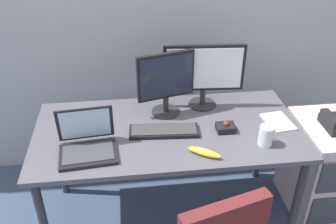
{
  "coord_description": "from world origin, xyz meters",
  "views": [
    {
      "loc": [
        -0.22,
        -1.86,
        2.04
      ],
      "look_at": [
        0.0,
        0.0,
        0.86
      ],
      "focal_mm": 40.44,
      "sensor_mm": 36.0,
      "label": 1
    }
  ],
  "objects_px": {
    "monitor_side": "(166,81)",
    "laptop": "(87,143)",
    "monitor_main": "(204,72)",
    "paper_notepad": "(278,122)",
    "banana": "(204,152)",
    "trackball_mouse": "(226,127)",
    "coffee_mug": "(267,136)",
    "file_cabinet": "(324,167)",
    "keyboard": "(164,131)"
  },
  "relations": [
    {
      "from": "coffee_mug",
      "to": "paper_notepad",
      "type": "relative_size",
      "value": 0.57
    },
    {
      "from": "laptop",
      "to": "coffee_mug",
      "type": "distance_m",
      "value": 1.0
    },
    {
      "from": "coffee_mug",
      "to": "file_cabinet",
      "type": "bearing_deg",
      "value": 20.33
    },
    {
      "from": "keyboard",
      "to": "file_cabinet",
      "type": "bearing_deg",
      "value": 1.07
    },
    {
      "from": "laptop",
      "to": "banana",
      "type": "relative_size",
      "value": 1.75
    },
    {
      "from": "banana",
      "to": "keyboard",
      "type": "bearing_deg",
      "value": 129.27
    },
    {
      "from": "trackball_mouse",
      "to": "monitor_main",
      "type": "bearing_deg",
      "value": 104.85
    },
    {
      "from": "laptop",
      "to": "banana",
      "type": "height_order",
      "value": "laptop"
    },
    {
      "from": "monitor_side",
      "to": "laptop",
      "type": "xyz_separation_m",
      "value": [
        -0.47,
        -0.34,
        -0.17
      ]
    },
    {
      "from": "monitor_main",
      "to": "monitor_side",
      "type": "distance_m",
      "value": 0.26
    },
    {
      "from": "file_cabinet",
      "to": "monitor_main",
      "type": "xyz_separation_m",
      "value": [
        -0.81,
        0.27,
        0.64
      ]
    },
    {
      "from": "monitor_main",
      "to": "banana",
      "type": "relative_size",
      "value": 2.7
    },
    {
      "from": "monitor_main",
      "to": "laptop",
      "type": "distance_m",
      "value": 0.85
    },
    {
      "from": "file_cabinet",
      "to": "coffee_mug",
      "type": "height_order",
      "value": "coffee_mug"
    },
    {
      "from": "monitor_main",
      "to": "file_cabinet",
      "type": "bearing_deg",
      "value": -18.07
    },
    {
      "from": "coffee_mug",
      "to": "banana",
      "type": "relative_size",
      "value": 0.62
    },
    {
      "from": "laptop",
      "to": "paper_notepad",
      "type": "bearing_deg",
      "value": 7.12
    },
    {
      "from": "monitor_main",
      "to": "paper_notepad",
      "type": "height_order",
      "value": "monitor_main"
    },
    {
      "from": "monitor_main",
      "to": "coffee_mug",
      "type": "height_order",
      "value": "monitor_main"
    },
    {
      "from": "keyboard",
      "to": "coffee_mug",
      "type": "distance_m",
      "value": 0.59
    },
    {
      "from": "keyboard",
      "to": "paper_notepad",
      "type": "distance_m",
      "value": 0.71
    },
    {
      "from": "file_cabinet",
      "to": "paper_notepad",
      "type": "height_order",
      "value": "paper_notepad"
    },
    {
      "from": "monitor_side",
      "to": "laptop",
      "type": "height_order",
      "value": "monitor_side"
    },
    {
      "from": "trackball_mouse",
      "to": "paper_notepad",
      "type": "xyz_separation_m",
      "value": [
        0.34,
        0.04,
        -0.02
      ]
    },
    {
      "from": "keyboard",
      "to": "paper_notepad",
      "type": "height_order",
      "value": "keyboard"
    },
    {
      "from": "monitor_main",
      "to": "laptop",
      "type": "height_order",
      "value": "monitor_main"
    },
    {
      "from": "file_cabinet",
      "to": "coffee_mug",
      "type": "bearing_deg",
      "value": -159.67
    },
    {
      "from": "monitor_side",
      "to": "paper_notepad",
      "type": "height_order",
      "value": "monitor_side"
    },
    {
      "from": "file_cabinet",
      "to": "banana",
      "type": "height_order",
      "value": "banana"
    },
    {
      "from": "paper_notepad",
      "to": "banana",
      "type": "bearing_deg",
      "value": -153.22
    },
    {
      "from": "laptop",
      "to": "banana",
      "type": "xyz_separation_m",
      "value": [
        0.63,
        -0.12,
        -0.03
      ]
    },
    {
      "from": "laptop",
      "to": "banana",
      "type": "distance_m",
      "value": 0.64
    },
    {
      "from": "monitor_main",
      "to": "monitor_side",
      "type": "xyz_separation_m",
      "value": [
        -0.25,
        -0.06,
        -0.02
      ]
    },
    {
      "from": "file_cabinet",
      "to": "keyboard",
      "type": "bearing_deg",
      "value": -178.93
    },
    {
      "from": "monitor_main",
      "to": "paper_notepad",
      "type": "bearing_deg",
      "value": -31.8
    },
    {
      "from": "coffee_mug",
      "to": "keyboard",
      "type": "bearing_deg",
      "value": 162.16
    },
    {
      "from": "coffee_mug",
      "to": "paper_notepad",
      "type": "xyz_separation_m",
      "value": [
        0.15,
        0.2,
        -0.05
      ]
    },
    {
      "from": "monitor_main",
      "to": "paper_notepad",
      "type": "xyz_separation_m",
      "value": [
        0.42,
        -0.26,
        -0.24
      ]
    },
    {
      "from": "trackball_mouse",
      "to": "coffee_mug",
      "type": "xyz_separation_m",
      "value": [
        0.19,
        -0.16,
        0.04
      ]
    },
    {
      "from": "monitor_main",
      "to": "banana",
      "type": "xyz_separation_m",
      "value": [
        -0.09,
        -0.52,
        -0.23
      ]
    },
    {
      "from": "laptop",
      "to": "trackball_mouse",
      "type": "relative_size",
      "value": 3.02
    },
    {
      "from": "keyboard",
      "to": "monitor_side",
      "type": "bearing_deg",
      "value": 80.69
    },
    {
      "from": "monitor_main",
      "to": "paper_notepad",
      "type": "relative_size",
      "value": 2.47
    },
    {
      "from": "laptop",
      "to": "monitor_side",
      "type": "bearing_deg",
      "value": 35.85
    },
    {
      "from": "file_cabinet",
      "to": "trackball_mouse",
      "type": "distance_m",
      "value": 0.85
    },
    {
      "from": "monitor_side",
      "to": "paper_notepad",
      "type": "distance_m",
      "value": 0.74
    },
    {
      "from": "keyboard",
      "to": "paper_notepad",
      "type": "bearing_deg",
      "value": 1.83
    },
    {
      "from": "file_cabinet",
      "to": "keyboard",
      "type": "xyz_separation_m",
      "value": [
        -1.1,
        -0.02,
        0.41
      ]
    },
    {
      "from": "trackball_mouse",
      "to": "laptop",
      "type": "bearing_deg",
      "value": -172.93
    },
    {
      "from": "trackball_mouse",
      "to": "banana",
      "type": "relative_size",
      "value": 0.58
    }
  ]
}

